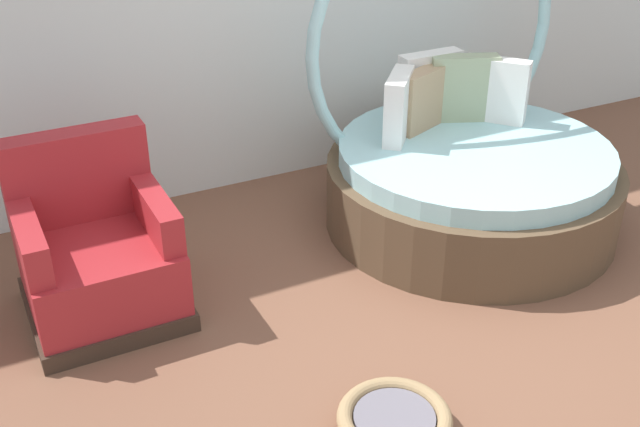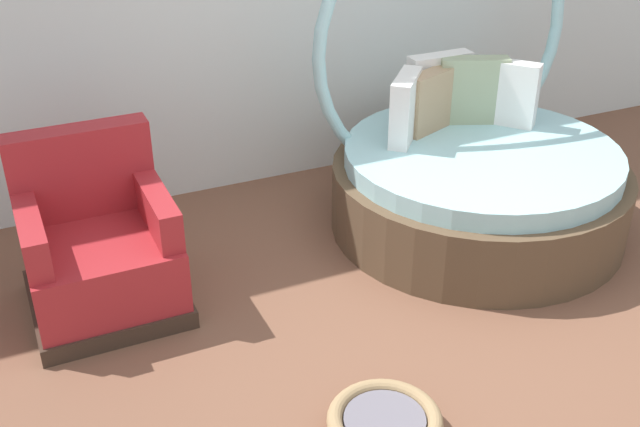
# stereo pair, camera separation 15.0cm
# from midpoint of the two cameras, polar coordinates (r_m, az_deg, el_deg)

# --- Properties ---
(ground_plane) EXTENTS (8.00, 8.00, 0.02)m
(ground_plane) POSITION_cam_midpoint_polar(r_m,az_deg,el_deg) (4.10, 11.22, -9.72)
(ground_plane) COLOR brown
(round_daybed) EXTENTS (1.86, 1.86, 2.01)m
(round_daybed) POSITION_cam_midpoint_polar(r_m,az_deg,el_deg) (5.04, 12.01, 3.40)
(round_daybed) COLOR brown
(round_daybed) RESTS_ON ground_plane
(red_armchair) EXTENTS (0.80, 0.80, 0.94)m
(red_armchair) POSITION_cam_midpoint_polar(r_m,az_deg,el_deg) (4.31, -14.98, -2.64)
(red_armchair) COLOR #38281E
(red_armchair) RESTS_ON ground_plane
(pet_basket) EXTENTS (0.51, 0.51, 0.13)m
(pet_basket) POSITION_cam_midpoint_polar(r_m,az_deg,el_deg) (3.52, 6.03, -15.19)
(pet_basket) COLOR #9E7F56
(pet_basket) RESTS_ON ground_plane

